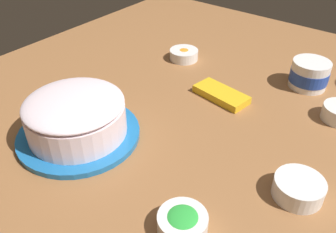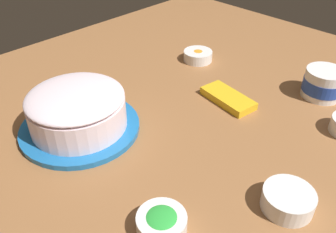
% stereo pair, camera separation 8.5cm
% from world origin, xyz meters
% --- Properties ---
extents(ground_plane, '(1.54, 1.54, 0.00)m').
position_xyz_m(ground_plane, '(0.00, 0.00, 0.00)').
color(ground_plane, '#936038').
extents(frosted_cake, '(0.29, 0.29, 0.11)m').
position_xyz_m(frosted_cake, '(-0.23, -0.24, 0.05)').
color(frosted_cake, '#1E6BB2').
rests_on(frosted_cake, ground_plane).
extents(frosting_tub, '(0.11, 0.11, 0.08)m').
position_xyz_m(frosting_tub, '(0.12, 0.32, 0.04)').
color(frosting_tub, white).
rests_on(frosting_tub, ground_plane).
extents(sprinkle_bowl_orange, '(0.09, 0.09, 0.03)m').
position_xyz_m(sprinkle_bowl_orange, '(-0.27, 0.24, 0.02)').
color(sprinkle_bowl_orange, white).
rests_on(sprinkle_bowl_orange, ground_plane).
extents(sprinkle_bowl_rainbow, '(0.10, 0.10, 0.04)m').
position_xyz_m(sprinkle_bowl_rainbow, '(0.25, -0.10, 0.02)').
color(sprinkle_bowl_rainbow, white).
rests_on(sprinkle_bowl_rainbow, ground_plane).
extents(sprinkle_bowl_green, '(0.09, 0.09, 0.04)m').
position_xyz_m(sprinkle_bowl_green, '(0.12, -0.30, 0.02)').
color(sprinkle_bowl_green, white).
rests_on(sprinkle_bowl_green, ground_plane).
extents(candy_box_lower, '(0.16, 0.09, 0.02)m').
position_xyz_m(candy_box_lower, '(-0.05, 0.12, 0.01)').
color(candy_box_lower, yellow).
rests_on(candy_box_lower, ground_plane).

